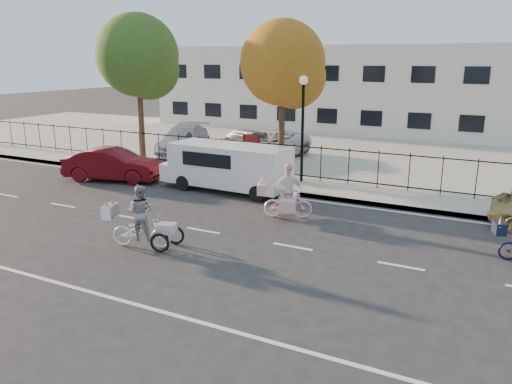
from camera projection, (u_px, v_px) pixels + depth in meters
The scene contains 19 objects.
ground at pixel (203, 231), 15.37m from camera, with size 120.00×120.00×0.00m, color #333334.
road_markings at pixel (203, 231), 15.37m from camera, with size 60.00×9.52×0.01m, color silver, non-canonical shape.
curb at pixel (273, 191), 19.70m from camera, with size 60.00×0.10×0.15m, color #A8A399.
sidewalk at pixel (284, 185), 20.60m from camera, with size 60.00×2.20×0.15m, color #A8A399.
parking_lot at pixel (347, 151), 28.26m from camera, with size 60.00×15.60×0.15m, color #A8A399.
iron_fence at pixel (294, 161), 21.33m from camera, with size 58.00×0.06×1.50m, color black, non-canonical shape.
building at pixel (390, 89), 36.10m from camera, with size 34.00×10.00×6.00m, color silver.
lamppost at pixel (303, 110), 20.19m from camera, with size 0.36×0.36×4.33m.
street_sign at pixel (252, 147), 21.67m from camera, with size 0.85×0.06×1.80m.
zebra_trike at pixel (141, 223), 13.89m from camera, with size 2.10×1.26×1.80m.
unicorn_bike at pixel (287, 198), 16.46m from camera, with size 1.88×1.36×1.85m.
white_van at pixel (227, 166), 19.74m from camera, with size 5.31×1.93×1.87m.
red_sedan at pixel (113, 165), 21.55m from camera, with size 1.48×4.25×1.40m, color #50090F.
pedestrian at pixel (189, 150), 23.22m from camera, with size 0.63×0.41×1.72m, color black.
lot_car_a at pixel (184, 140), 27.02m from camera, with size 2.05×5.04×1.46m, color #ABAEB3.
lot_car_b at pixel (266, 145), 25.51m from camera, with size 2.42×5.26×1.46m, color silver.
lot_car_c at pixel (242, 143), 26.94m from camera, with size 1.26×3.61×1.19m, color #474A4E.
tree_west at pixel (141, 59), 23.96m from camera, with size 3.97×3.97×7.28m.
tree_mid at pixel (286, 67), 21.64m from camera, with size 3.73×3.72×6.82m.
Camera 1 is at (8.06, -12.20, 5.14)m, focal length 35.00 mm.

